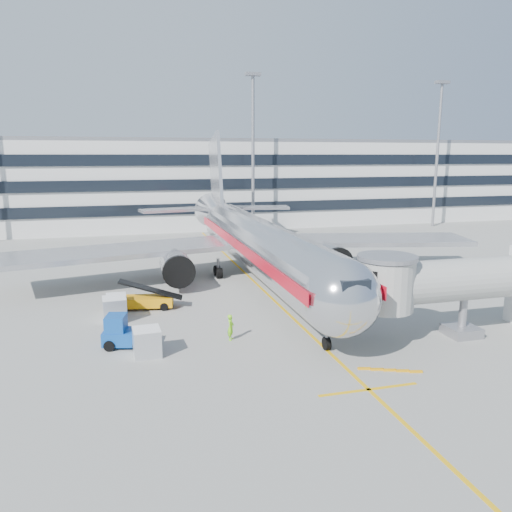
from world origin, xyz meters
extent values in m
plane|color=gray|center=(0.00, 0.00, 0.00)|extent=(180.00, 180.00, 0.00)
cube|color=#DFA30B|center=(0.00, 10.00, 0.01)|extent=(0.25, 70.00, 0.01)
cube|color=#DFA30B|center=(0.00, -14.00, 0.01)|extent=(6.00, 0.25, 0.01)
cylinder|color=silver|center=(0.00, 8.00, 4.20)|extent=(5.00, 36.00, 5.00)
sphere|color=silver|center=(0.00, -10.00, 4.20)|extent=(5.00, 5.00, 5.00)
cone|color=silver|center=(0.00, 31.00, 4.80)|extent=(5.00, 10.00, 5.00)
cube|color=black|center=(0.00, -11.50, 5.33)|extent=(1.80, 1.20, 0.90)
cube|color=#B7B7BC|center=(13.00, 13.50, 3.40)|extent=(24.95, 12.07, 0.50)
cube|color=#B7B7BC|center=(-13.00, 13.50, 3.40)|extent=(24.95, 12.07, 0.50)
cylinder|color=#99999E|center=(8.00, 10.00, 2.20)|extent=(3.00, 4.20, 3.00)
cylinder|color=#99999E|center=(-8.00, 10.00, 2.20)|extent=(3.00, 4.20, 3.00)
cylinder|color=black|center=(8.00, 8.00, 2.20)|extent=(3.10, 0.50, 3.10)
cylinder|color=black|center=(-8.00, 8.00, 2.20)|extent=(3.10, 0.50, 3.10)
cube|color=#B7B7BC|center=(0.00, 31.50, 9.20)|extent=(0.45, 9.39, 13.72)
cube|color=#B7B7BC|center=(5.50, 32.00, 5.40)|extent=(10.41, 4.94, 0.35)
cube|color=#B7B7BC|center=(-5.50, 32.00, 5.40)|extent=(10.41, 4.94, 0.35)
cylinder|color=gray|center=(0.00, -8.00, 0.90)|extent=(0.24, 0.24, 1.80)
cylinder|color=black|center=(0.00, -8.00, 0.45)|extent=(0.35, 0.90, 0.90)
cylinder|color=gray|center=(3.20, 14.00, 1.00)|extent=(0.30, 0.30, 2.00)
cylinder|color=gray|center=(-3.20, 14.00, 1.00)|extent=(0.30, 0.30, 2.00)
cube|color=red|center=(2.52, 8.00, 4.50)|extent=(0.06, 38.00, 0.90)
cube|color=red|center=(-2.52, 8.00, 4.50)|extent=(0.06, 38.00, 0.90)
cylinder|color=#A8A8A3|center=(10.50, -8.00, 4.20)|extent=(13.00, 3.00, 3.00)
cylinder|color=#A8A8A3|center=(4.20, -8.00, 4.20)|extent=(3.80, 3.80, 3.40)
cylinder|color=gray|center=(4.20, -8.00, 6.10)|extent=(4.00, 4.00, 0.30)
cube|color=black|center=(2.90, -8.00, 4.20)|extent=(1.40, 2.60, 2.60)
cylinder|color=gray|center=(10.50, -8.00, 1.60)|extent=(0.56, 0.56, 3.20)
cube|color=gray|center=(10.50, -8.00, 0.35)|extent=(2.20, 2.20, 0.70)
cylinder|color=black|center=(9.60, -8.00, 0.35)|extent=(0.35, 0.70, 0.70)
cylinder|color=black|center=(11.40, -8.00, 0.35)|extent=(0.35, 0.70, 0.70)
cube|color=silver|center=(0.00, 58.00, 7.50)|extent=(150.00, 24.00, 15.00)
cube|color=black|center=(0.00, 45.90, 4.00)|extent=(150.00, 0.30, 1.80)
cube|color=black|center=(0.00, 45.90, 8.00)|extent=(150.00, 0.30, 1.80)
cube|color=black|center=(0.00, 45.90, 12.00)|extent=(150.00, 0.30, 1.80)
cube|color=gray|center=(0.00, 58.00, 15.30)|extent=(150.00, 24.00, 0.60)
cylinder|color=gray|center=(8.00, 42.00, 12.50)|extent=(0.50, 0.50, 25.00)
cube|color=gray|center=(8.00, 42.00, 25.20)|extent=(2.40, 1.20, 0.50)
cylinder|color=gray|center=(42.00, 42.00, 12.50)|extent=(0.50, 0.50, 25.00)
cube|color=gray|center=(42.00, 42.00, 25.20)|extent=(2.40, 1.20, 0.50)
cube|color=orange|center=(-11.46, 4.61, 0.63)|extent=(5.24, 2.60, 0.80)
cube|color=black|center=(-11.46, 4.61, 1.65)|extent=(5.39, 2.07, 1.75)
cylinder|color=black|center=(-13.13, 5.69, 0.34)|extent=(0.73, 0.42, 0.68)
cylinder|color=black|center=(-13.39, 4.12, 0.34)|extent=(0.73, 0.42, 0.68)
cylinder|color=black|center=(-9.54, 5.11, 0.34)|extent=(0.73, 0.42, 0.68)
cylinder|color=black|center=(-9.79, 3.53, 0.34)|extent=(0.73, 0.42, 0.68)
cube|color=#0D4194|center=(-12.96, -3.89, 0.69)|extent=(3.26, 2.30, 0.95)
cube|color=#0D4194|center=(-13.58, -3.75, 1.64)|extent=(1.59, 1.83, 1.17)
cube|color=black|center=(-13.58, -3.75, 2.01)|extent=(1.44, 1.60, 0.11)
cylinder|color=black|center=(-13.71, -2.91, 0.37)|extent=(0.79, 0.47, 0.74)
cylinder|color=black|center=(-14.06, -4.46, 0.37)|extent=(0.79, 0.47, 0.74)
cylinder|color=black|center=(-11.85, -3.32, 0.37)|extent=(0.79, 0.47, 0.74)
cylinder|color=black|center=(-12.20, -4.87, 0.37)|extent=(0.79, 0.47, 0.74)
cube|color=silver|center=(-13.75, 1.93, 0.91)|extent=(1.88, 1.88, 1.83)
cube|color=white|center=(-13.75, 1.93, 1.85)|extent=(1.88, 1.88, 0.07)
cube|color=silver|center=(-13.62, 3.52, 0.82)|extent=(1.63, 1.63, 1.63)
cube|color=white|center=(-13.62, 3.52, 1.65)|extent=(1.63, 1.63, 0.06)
cube|color=silver|center=(-11.66, -5.86, 0.89)|extent=(1.81, 1.81, 1.77)
cube|color=white|center=(-11.66, -5.86, 1.80)|extent=(1.81, 1.81, 0.07)
imported|color=#7AE418|center=(-5.81, -4.53, 0.93)|extent=(0.70, 0.80, 1.86)
camera|label=1|loc=(-12.73, -37.23, 12.84)|focal=35.00mm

